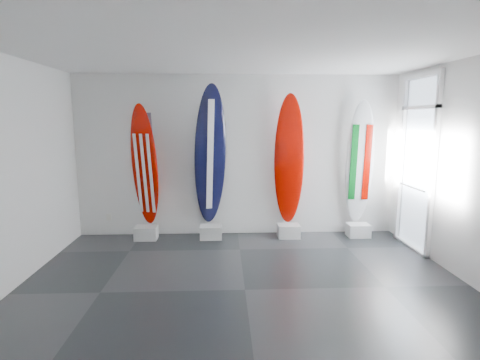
{
  "coord_description": "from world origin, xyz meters",
  "views": [
    {
      "loc": [
        -0.27,
        -4.63,
        2.18
      ],
      "look_at": [
        -0.0,
        1.4,
        1.22
      ],
      "focal_mm": 28.45,
      "sensor_mm": 36.0,
      "label": 1
    }
  ],
  "objects_px": {
    "surfboard_swiss": "(289,160)",
    "surfboard_navy": "(210,156)",
    "surfboard_italy": "(360,163)",
    "surfboard_usa": "(145,166)"
  },
  "relations": [
    {
      "from": "surfboard_swiss",
      "to": "surfboard_navy",
      "type": "bearing_deg",
      "value": -171.91
    },
    {
      "from": "surfboard_navy",
      "to": "surfboard_swiss",
      "type": "bearing_deg",
      "value": -15.31
    },
    {
      "from": "surfboard_navy",
      "to": "surfboard_italy",
      "type": "xyz_separation_m",
      "value": [
        2.77,
        0.0,
        -0.13
      ]
    },
    {
      "from": "surfboard_usa",
      "to": "surfboard_italy",
      "type": "distance_m",
      "value": 3.96
    },
    {
      "from": "surfboard_usa",
      "to": "surfboard_italy",
      "type": "bearing_deg",
      "value": 15.93
    },
    {
      "from": "surfboard_swiss",
      "to": "surfboard_italy",
      "type": "bearing_deg",
      "value": 8.09
    },
    {
      "from": "surfboard_usa",
      "to": "surfboard_italy",
      "type": "xyz_separation_m",
      "value": [
        3.96,
        0.0,
        0.04
      ]
    },
    {
      "from": "surfboard_usa",
      "to": "surfboard_navy",
      "type": "distance_m",
      "value": 1.2
    },
    {
      "from": "surfboard_swiss",
      "to": "surfboard_usa",
      "type": "bearing_deg",
      "value": -171.91
    },
    {
      "from": "surfboard_usa",
      "to": "surfboard_navy",
      "type": "height_order",
      "value": "surfboard_navy"
    }
  ]
}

